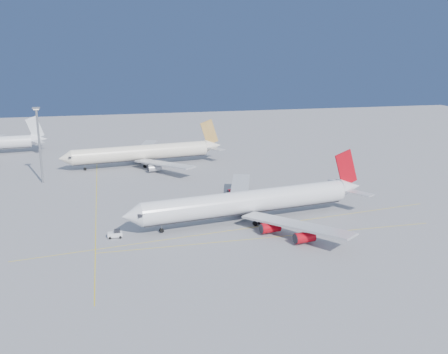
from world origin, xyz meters
TOP-DOWN VIEW (x-y plane):
  - ground at (0.00, 0.00)m, footprint 500.00×500.00m
  - taxiway_lines at (-14.71, 6.34)m, footprint 118.86×140.00m
  - airliner_virgin at (3.40, 0.09)m, footprint 73.64×65.56m
  - airliner_etihad at (-20.24, 76.88)m, footprint 68.61×62.84m
  - pushback_tug at (-34.94, -4.57)m, footprint 3.78×2.37m
  - light_mast at (-58.95, 57.03)m, footprint 2.37×2.37m

SIDE VIEW (x-z plane):
  - ground at x=0.00m, z-range 0.00..0.00m
  - taxiway_lines at x=-14.71m, z-range 0.00..0.02m
  - pushback_tug at x=-34.94m, z-range -0.08..2.02m
  - airliner_etihad at x=-20.24m, z-range -3.51..14.42m
  - airliner_virgin at x=3.40m, z-range -3.61..14.58m
  - light_mast at x=-58.95m, z-range 2.48..29.95m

